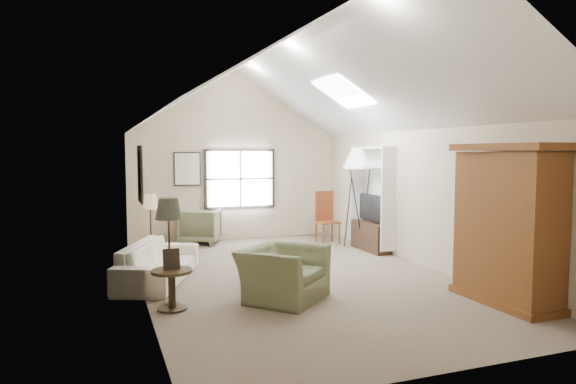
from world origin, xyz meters
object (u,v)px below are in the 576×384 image
object	(u,v)px
armchair_far	(200,226)
side_chair	(328,218)
armoire	(508,224)
coffee_table	(271,266)
side_table	(172,290)
sofa	(158,262)
armchair_near	(283,273)

from	to	relation	value
armchair_far	side_chair	world-z (taller)	side_chair
armoire	side_chair	xyz separation A→B (m)	(-0.36, 5.09, -0.51)
armoire	coffee_table	distance (m)	3.66
armoire	side_table	distance (m)	4.64
side_chair	sofa	bearing A→B (deg)	-151.31
side_table	coffee_table	bearing A→B (deg)	31.72
armchair_far	side_chair	distance (m)	2.93
armchair_far	side_chair	bearing A→B (deg)	-176.71
armchair_near	side_table	world-z (taller)	armchair_near
coffee_table	side_chair	distance (m)	3.55
side_table	armchair_near	bearing A→B (deg)	-2.44
coffee_table	side_table	bearing A→B (deg)	-148.28
armchair_near	side_table	size ratio (longest dim) A/B	2.13
armoire	side_table	xyz separation A→B (m)	(-4.38, 1.30, -0.83)
armchair_near	armchair_far	world-z (taller)	armchair_far
armoire	sofa	bearing A→B (deg)	146.46
sofa	armchair_far	size ratio (longest dim) A/B	2.48
sofa	coffee_table	xyz separation A→B (m)	(1.75, -0.52, -0.09)
armchair_far	armoire	bearing A→B (deg)	140.53
armchair_near	coffee_table	world-z (taller)	armchair_near
side_table	armoire	bearing A→B (deg)	-16.57
coffee_table	side_chair	xyz separation A→B (m)	(2.27, 2.70, 0.37)
armchair_near	armchair_far	distance (m)	4.87
sofa	side_table	xyz separation A→B (m)	(0.00, -1.60, -0.04)
armchair_far	coffee_table	distance (m)	3.75
side_table	side_chair	xyz separation A→B (m)	(4.02, 3.78, 0.32)
armoire	armchair_far	size ratio (longest dim) A/B	2.53
armchair_near	side_chair	size ratio (longest dim) A/B	0.97
armoire	coffee_table	bearing A→B (deg)	137.84
sofa	coffee_table	distance (m)	1.83
coffee_table	armchair_far	bearing A→B (deg)	97.13
coffee_table	side_table	xyz separation A→B (m)	(-1.75, -1.08, 0.05)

